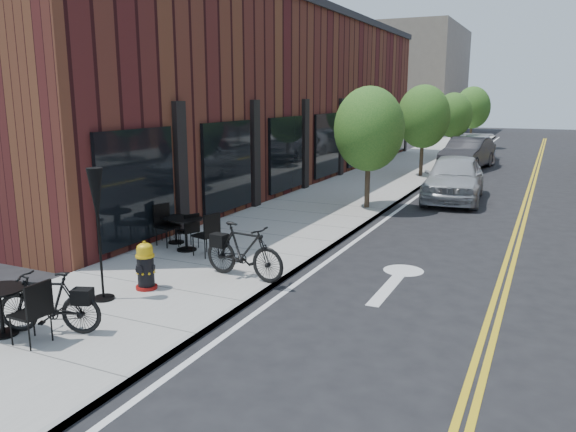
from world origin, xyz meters
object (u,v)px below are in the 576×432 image
Objects in this scene: bicycle_right at (244,251)px; parked_car_a at (454,178)px; bistro_set_a at (0,305)px; bistro_set_b at (186,229)px; patio_umbrella at (97,206)px; parked_car_b at (467,153)px; bicycle_left at (49,303)px; parked_car_c at (477,148)px; fire_hydrant at (146,266)px; bistro_set_c at (176,226)px.

parked_car_a reaches higher than bicycle_right.
bistro_set_a is 0.94× the size of bistro_set_b.
patio_umbrella is 22.32m from parked_car_b.
patio_umbrella reaches higher than bicycle_left.
patio_umbrella is at bearing -102.28° from parked_car_c.
bicycle_right is 0.79× the size of patio_umbrella.
bicycle_right reaches higher than bicycle_left.
patio_umbrella is at bearing 171.90° from bicycle_left.
bistro_set_a is 0.35× the size of parked_car_c.
parked_car_b reaches higher than bicycle_left.
parked_car_b is (3.42, 23.87, 0.20)m from bistro_set_a.
fire_hydrant is 0.52× the size of bistro_set_a.
bicycle_left is at bearing -89.63° from parked_car_b.
parked_car_c is (4.27, 22.10, 0.19)m from bistro_set_c.
bistro_set_c is 18.84m from parked_car_b.
bicycle_right is 20.05m from parked_car_b.
bistro_set_c is 0.31× the size of parked_car_c.
bistro_set_c is at bearing -122.48° from parked_car_a.
bistro_set_a is 2.17m from patio_umbrella.
parked_car_a is (2.23, 10.98, 0.14)m from bicycle_right.
bistro_set_c is 0.68× the size of patio_umbrella.
bistro_set_a is 15.44m from parked_car_a.
bicycle_right is at bearing -86.96° from parked_car_b.
bicycle_left is at bearing -49.95° from bistro_set_c.
parked_car_a is (3.60, 14.49, 0.20)m from bicycle_left.
fire_hydrant is 12.80m from parked_car_a.
bistro_set_c is 0.33× the size of parked_car_a.
parked_car_a is (5.07, 9.33, 0.26)m from bistro_set_c.
bistro_set_a is at bearing -56.94° from bistro_set_c.
bistro_set_b is 10.75m from parked_car_a.
patio_umbrella is (1.17, -3.73, 1.25)m from bistro_set_c.
fire_hydrant is at bearing 78.12° from bistro_set_a.
parked_car_b is at bearing 91.01° from parked_car_a.
bistro_set_b reaches higher than bicycle_left.
bicycle_left is (-0.02, -2.20, 0.05)m from fire_hydrant.
bistro_set_b is 0.39× the size of parked_car_a.
bicycle_right is 0.37× the size of parked_car_c.
parked_car_c is (3.65, 22.56, 0.11)m from bistro_set_b.
bicycle_right is 0.98× the size of bistro_set_b.
bicycle_left is 0.88× the size of bicycle_right.
bistro_set_b is 22.85m from parked_car_c.
patio_umbrella is (0.30, 1.79, 1.20)m from bistro_set_a.
bistro_set_a is at bearing -90.96° from parked_car_b.
patio_umbrella is 13.67m from parked_car_a.
bicycle_left is 14.93m from parked_car_a.
bistro_set_a is (-0.62, -2.56, 0.05)m from fire_hydrant.
patio_umbrella is at bearing -90.86° from parked_car_b.
bicycle_right is 4.34m from bistro_set_a.
parked_car_c is at bearing 89.63° from parked_car_a.
fire_hydrant is 21.49m from parked_car_b.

